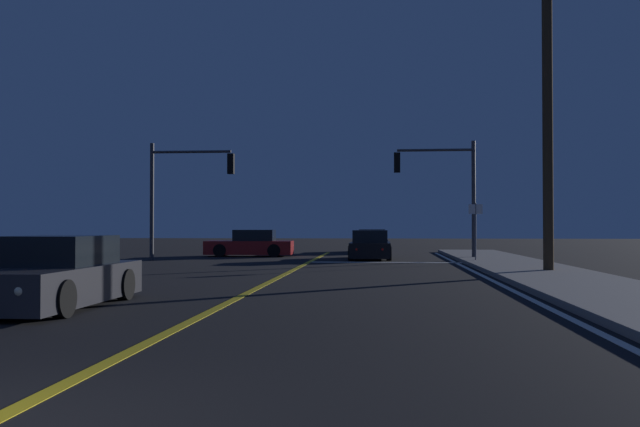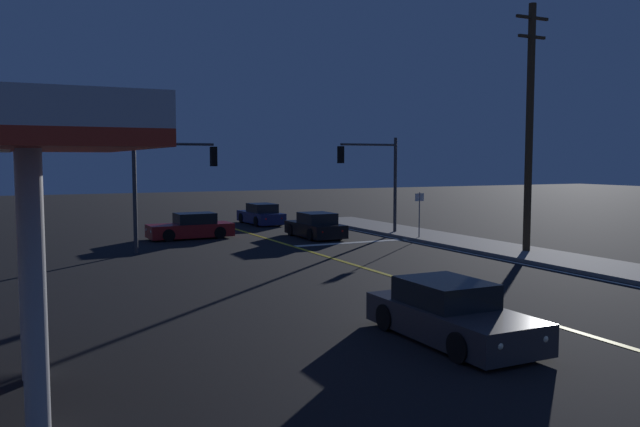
{
  "view_description": "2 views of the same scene",
  "coord_description": "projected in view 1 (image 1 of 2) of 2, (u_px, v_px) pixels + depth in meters",
  "views": [
    {
      "loc": [
        3.02,
        -4.47,
        1.52
      ],
      "look_at": [
        0.69,
        21.46,
        2.01
      ],
      "focal_mm": 38.18,
      "sensor_mm": 36.0,
      "label": 1
    },
    {
      "loc": [
        -12.08,
        -3.9,
        4.08
      ],
      "look_at": [
        -0.6,
        19.9,
        1.91
      ],
      "focal_mm": 36.19,
      "sensor_mm": 36.0,
      "label": 2
    }
  ],
  "objects": [
    {
      "name": "utility_pole_right",
      "position": [
        547.0,
        98.0,
        21.41
      ],
      "size": [
        1.73,
        0.32,
        10.77
      ],
      "color": "#42301E",
      "rests_on": "ground"
    },
    {
      "name": "car_distant_tail_navy",
      "position": [
        372.0,
        242.0,
        39.44
      ],
      "size": [
        1.9,
        4.43,
        1.34
      ],
      "rotation": [
        0.0,
        0.0,
        0.02
      ],
      "color": "navy",
      "rests_on": "ground"
    },
    {
      "name": "traffic_signal_near_right",
      "position": [
        443.0,
        181.0,
        30.54
      ],
      "size": [
        3.64,
        0.28,
        5.35
      ],
      "rotation": [
        0.0,
        0.0,
        3.14
      ],
      "color": "#38383D",
      "rests_on": "ground"
    },
    {
      "name": "lane_line_center",
      "position": [
        263.0,
        285.0,
        17.45
      ],
      "size": [
        0.2,
        43.53,
        0.01
      ],
      "primitive_type": "cube",
      "color": "gold",
      "rests_on": "ground"
    },
    {
      "name": "lane_line_edge_right",
      "position": [
        506.0,
        287.0,
        16.9
      ],
      "size": [
        0.16,
        43.53,
        0.01
      ],
      "primitive_type": "cube",
      "color": "silver",
      "rests_on": "ground"
    },
    {
      "name": "traffic_signal_far_left",
      "position": [
        183.0,
        182.0,
        30.18
      ],
      "size": [
        3.81,
        0.28,
        5.23
      ],
      "color": "#38383D",
      "rests_on": "ground"
    },
    {
      "name": "car_lead_oncoming_charcoal",
      "position": [
        53.0,
        276.0,
        12.77
      ],
      "size": [
        2.01,
        4.56,
        1.34
      ],
      "rotation": [
        0.0,
        0.0,
        3.15
      ],
      "color": "#2D2D33",
      "rests_on": "ground"
    },
    {
      "name": "street_sign_corner",
      "position": [
        476.0,
        223.0,
        27.62
      ],
      "size": [
        0.56,
        0.09,
        2.47
      ],
      "color": "slate",
      "rests_on": "ground"
    },
    {
      "name": "sidewalk_right",
      "position": [
        582.0,
        285.0,
        16.74
      ],
      "size": [
        3.2,
        46.09,
        0.15
      ],
      "primitive_type": "cube",
      "color": "gray",
      "rests_on": "ground"
    },
    {
      "name": "car_following_oncoming_black",
      "position": [
        370.0,
        247.0,
        31.31
      ],
      "size": [
        1.92,
        4.22,
        1.34
      ],
      "rotation": [
        0.0,
        0.0,
        -0.0
      ],
      "color": "black",
      "rests_on": "ground"
    },
    {
      "name": "car_parked_curb_red",
      "position": [
        251.0,
        245.0,
        34.31
      ],
      "size": [
        4.44,
        1.92,
        1.34
      ],
      "rotation": [
        0.0,
        0.0,
        1.6
      ],
      "color": "maroon",
      "rests_on": "ground"
    },
    {
      "name": "stop_bar",
      "position": [
        385.0,
        262.0,
        28.42
      ],
      "size": [
        6.36,
        0.5,
        0.01
      ],
      "primitive_type": "cube",
      "color": "silver",
      "rests_on": "ground"
    }
  ]
}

